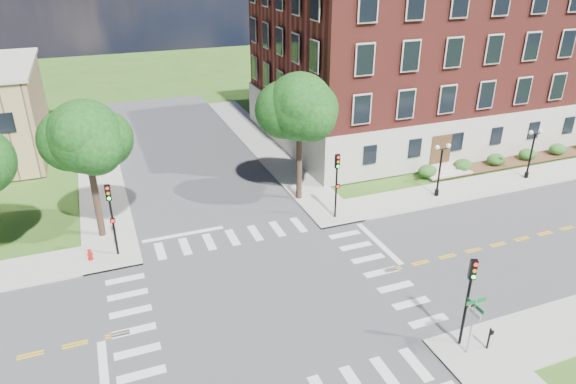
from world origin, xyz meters
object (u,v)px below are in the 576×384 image
object	(u,v)px
street_sign_pole	(474,316)
push_button_post	(489,338)
traffic_signal_se	(469,292)
twin_lamp_west	(440,167)
twin_lamp_east	(532,151)
traffic_signal_ne	(337,178)
traffic_signal_nw	(111,211)
fire_hydrant	(90,255)

from	to	relation	value
street_sign_pole	push_button_post	world-z (taller)	street_sign_pole
traffic_signal_se	twin_lamp_west	world-z (taller)	traffic_signal_se
twin_lamp_east	street_sign_pole	size ratio (longest dim) A/B	1.36
traffic_signal_se	twin_lamp_west	distance (m)	16.99
twin_lamp_west	street_sign_pole	world-z (taller)	twin_lamp_west
twin_lamp_east	traffic_signal_ne	bearing A→B (deg)	-178.44
traffic_signal_ne	twin_lamp_west	world-z (taller)	traffic_signal_ne
traffic_signal_se	street_sign_pole	size ratio (longest dim) A/B	1.55
traffic_signal_ne	traffic_signal_nw	bearing A→B (deg)	178.27
traffic_signal_nw	fire_hydrant	world-z (taller)	traffic_signal_nw
traffic_signal_nw	street_sign_pole	distance (m)	21.17
street_sign_pole	fire_hydrant	xyz separation A→B (m)	(-16.42, 15.09, -1.84)
traffic_signal_se	fire_hydrant	xyz separation A→B (m)	(-16.51, 14.46, -2.72)
street_sign_pole	traffic_signal_ne	bearing A→B (deg)	89.29
twin_lamp_west	push_button_post	world-z (taller)	twin_lamp_west
traffic_signal_se	push_button_post	size ratio (longest dim) A/B	4.00
street_sign_pole	push_button_post	size ratio (longest dim) A/B	2.58
twin_lamp_east	fire_hydrant	world-z (taller)	twin_lamp_east
traffic_signal_ne	twin_lamp_west	size ratio (longest dim) A/B	1.13
street_sign_pole	twin_lamp_east	bearing A→B (deg)	39.67
traffic_signal_nw	twin_lamp_west	xyz separation A→B (m)	(23.91, -0.12, -0.66)
twin_lamp_west	push_button_post	size ratio (longest dim) A/B	3.53
traffic_signal_se	twin_lamp_east	world-z (taller)	traffic_signal_se
twin_lamp_west	twin_lamp_east	distance (m)	9.16
traffic_signal_se	traffic_signal_nw	bearing A→B (deg)	135.75
traffic_signal_se	push_button_post	xyz separation A→B (m)	(1.01, -0.78, -2.39)
traffic_signal_nw	push_button_post	size ratio (longest dim) A/B	4.00
traffic_signal_nw	twin_lamp_east	distance (m)	33.08
twin_lamp_east	fire_hydrant	distance (m)	34.77
street_sign_pole	fire_hydrant	world-z (taller)	street_sign_pole
traffic_signal_nw	twin_lamp_west	size ratio (longest dim) A/B	1.13
traffic_signal_nw	push_button_post	world-z (taller)	traffic_signal_nw
traffic_signal_nw	twin_lamp_east	bearing A→B (deg)	0.07
twin_lamp_east	traffic_signal_nw	bearing A→B (deg)	-179.93
push_button_post	street_sign_pole	bearing A→B (deg)	172.58
traffic_signal_nw	twin_lamp_east	xyz separation A→B (m)	(33.07, 0.04, -0.66)
traffic_signal_se	twin_lamp_west	xyz separation A→B (m)	(9.04, 14.36, -0.66)
traffic_signal_ne	push_button_post	bearing A→B (deg)	-86.47
fire_hydrant	push_button_post	bearing A→B (deg)	-41.02
push_button_post	twin_lamp_east	bearing A→B (deg)	41.68
twin_lamp_west	street_sign_pole	xyz separation A→B (m)	(-9.13, -15.00, -0.21)
fire_hydrant	twin_lamp_west	bearing A→B (deg)	-0.21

